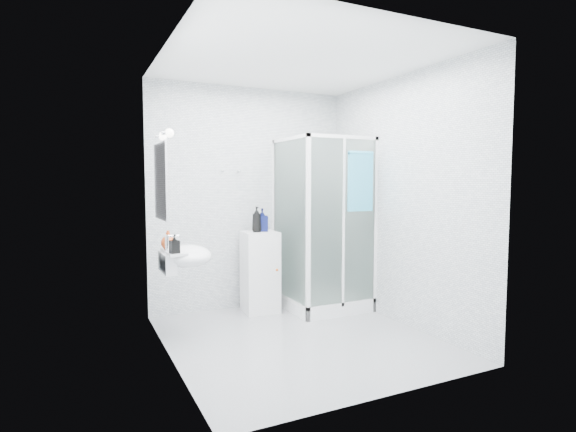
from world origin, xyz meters
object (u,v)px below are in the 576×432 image
wall_basin (184,256)px  soap_dispenser_black (174,244)px  shower_enclosure (320,272)px  shampoo_bottle_a (257,219)px  soap_dispenser_orange (168,240)px  storage_cabinet (260,272)px  shampoo_bottle_b (262,220)px  hand_towel (360,180)px

wall_basin → soap_dispenser_black: size_ratio=3.31×
shower_enclosure → shampoo_bottle_a: size_ratio=6.92×
soap_dispenser_orange → storage_cabinet: bearing=21.7°
soap_dispenser_orange → shampoo_bottle_b: bearing=22.0°
shower_enclosure → shampoo_bottle_a: shower_enclosure is taller
soap_dispenser_orange → soap_dispenser_black: bearing=-90.3°
soap_dispenser_black → shower_enclosure: bearing=15.9°
shower_enclosure → shampoo_bottle_b: shower_enclosure is taller
hand_towel → soap_dispenser_orange: size_ratio=3.81×
shower_enclosure → soap_dispenser_black: 1.92m
wall_basin → shampoo_bottle_a: bearing=29.7°
hand_towel → shampoo_bottle_a: size_ratio=2.27×
wall_basin → storage_cabinet: wall_basin is taller
hand_towel → wall_basin: bearing=177.5°
storage_cabinet → soap_dispenser_orange: (-1.12, -0.45, 0.49)m
shampoo_bottle_b → shampoo_bottle_a: bearing=-156.2°
wall_basin → shampoo_bottle_b: (1.03, 0.58, 0.26)m
storage_cabinet → soap_dispenser_orange: soap_dispenser_orange is taller
storage_cabinet → shampoo_bottle_b: size_ratio=3.48×
hand_towel → soap_dispenser_black: bearing=-177.1°
soap_dispenser_black → shampoo_bottle_a: bearing=34.2°
shampoo_bottle_a → wall_basin: bearing=-150.3°
shampoo_bottle_b → wall_basin: bearing=-150.8°
shampoo_bottle_a → shampoo_bottle_b: (0.08, 0.04, -0.01)m
wall_basin → soap_dispenser_orange: size_ratio=3.25×
shampoo_bottle_b → storage_cabinet: bearing=-150.6°
shampoo_bottle_a → shower_enclosure: bearing=-17.8°
shampoo_bottle_b → soap_dispenser_black: shampoo_bottle_b is taller
wall_basin → hand_towel: size_ratio=0.85×
hand_towel → shower_enclosure: bearing=123.8°
storage_cabinet → shampoo_bottle_b: shampoo_bottle_b is taller
hand_towel → shampoo_bottle_a: 1.24m
shower_enclosure → shampoo_bottle_b: (-0.62, 0.26, 0.61)m
shampoo_bottle_a → shampoo_bottle_b: 0.09m
wall_basin → hand_towel: (1.92, -0.09, 0.72)m
shower_enclosure → wall_basin: shower_enclosure is taller
hand_towel → shampoo_bottle_b: size_ratio=2.47×
storage_cabinet → shampoo_bottle_a: (-0.04, -0.02, 0.61)m
shower_enclosure → shampoo_bottle_a: bearing=162.2°
shampoo_bottle_b → soap_dispenser_black: (-1.16, -0.77, -0.11)m
soap_dispenser_orange → shower_enclosure: bearing=6.6°
shower_enclosure → soap_dispenser_orange: bearing=-173.4°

